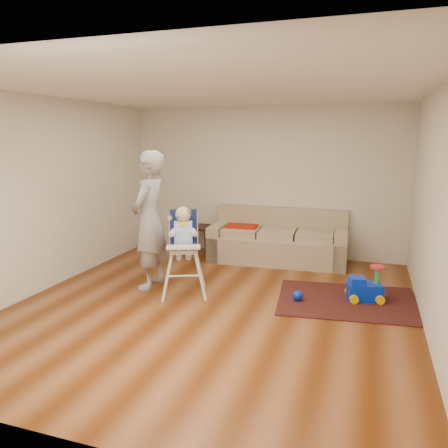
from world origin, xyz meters
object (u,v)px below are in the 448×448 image
(ride_on_toy, at_px, (365,283))
(high_chair, at_px, (184,252))
(toy_ball, at_px, (298,296))
(sofa, at_px, (278,236))
(adult, at_px, (149,220))
(side_table, at_px, (199,239))

(ride_on_toy, distance_m, high_chair, 2.46)
(toy_ball, relative_size, high_chair, 0.11)
(sofa, distance_m, ride_on_toy, 2.13)
(ride_on_toy, xyz_separation_m, high_chair, (-2.38, -0.51, 0.34))
(high_chair, xyz_separation_m, adult, (-0.58, 0.14, 0.39))
(ride_on_toy, bearing_deg, adult, 172.66)
(adult, bearing_deg, ride_on_toy, 94.72)
(ride_on_toy, distance_m, toy_ball, 0.91)
(high_chair, relative_size, adult, 0.63)
(ride_on_toy, relative_size, adult, 0.24)
(high_chair, height_order, adult, adult)
(sofa, xyz_separation_m, ride_on_toy, (1.49, -1.51, -0.20))
(adult, bearing_deg, toy_ball, 89.36)
(sofa, height_order, side_table, sofa)
(toy_ball, bearing_deg, ride_on_toy, 20.16)
(side_table, bearing_deg, high_chair, -73.61)
(sofa, xyz_separation_m, high_chair, (-0.89, -2.03, 0.14))
(sofa, relative_size, high_chair, 1.93)
(ride_on_toy, relative_size, high_chair, 0.39)
(side_table, bearing_deg, toy_ball, -41.94)
(toy_ball, xyz_separation_m, high_chair, (-1.54, -0.21, 0.51))
(side_table, bearing_deg, ride_on_toy, -28.69)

